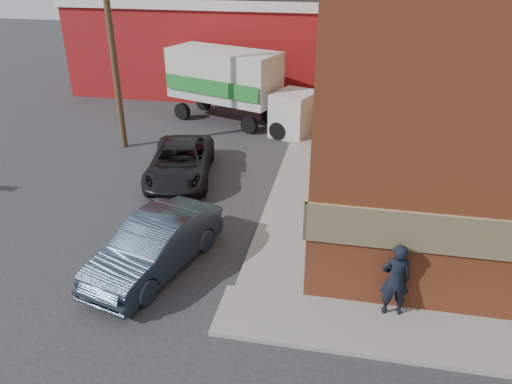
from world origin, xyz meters
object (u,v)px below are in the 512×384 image
at_px(suv_a, 180,162).
at_px(box_truck, 236,83).
at_px(man, 395,280).
at_px(sedan, 155,245).
at_px(utility_pole, 111,37).
at_px(warehouse, 219,40).

relative_size(suv_a, box_truck, 0.66).
distance_m(man, suv_a, 10.02).
relative_size(man, sedan, 0.42).
xyz_separation_m(utility_pole, sedan, (4.85, -8.50, -3.98)).
relative_size(utility_pole, sedan, 1.94).
xyz_separation_m(utility_pole, box_truck, (4.15, 4.13, -2.70)).
height_order(sedan, box_truck, box_truck).
bearing_deg(man, utility_pole, -48.90).
distance_m(utility_pole, box_truck, 6.45).
height_order(man, sedan, man).
height_order(utility_pole, man, utility_pole).
distance_m(utility_pole, suv_a, 6.05).
xyz_separation_m(warehouse, man, (9.66, -20.25, -1.73)).
xyz_separation_m(warehouse, utility_pole, (-1.50, -11.00, 1.93)).
bearing_deg(box_truck, warehouse, 131.02).
bearing_deg(suv_a, man, -51.93).
distance_m(sedan, suv_a, 5.93).
bearing_deg(man, suv_a, -49.99).
height_order(warehouse, utility_pole, utility_pole).
distance_m(sedan, box_truck, 12.71).
relative_size(sedan, suv_a, 0.94).
relative_size(utility_pole, box_truck, 1.20).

